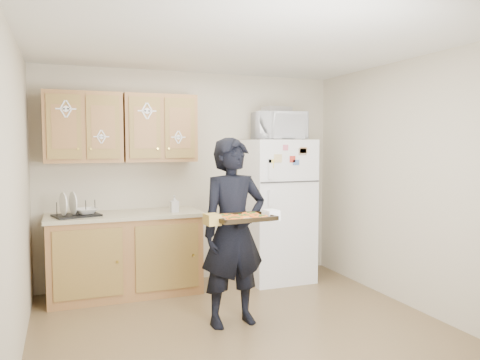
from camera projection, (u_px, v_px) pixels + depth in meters
name	position (u px, v px, depth m)	size (l,w,h in m)	color
floor	(248.00, 334.00, 4.06)	(3.60, 3.60, 0.00)	brown
ceiling	(248.00, 41.00, 3.87)	(3.60, 3.60, 0.00)	white
wall_back	(193.00, 177.00, 5.65)	(3.60, 0.04, 2.50)	beige
wall_front	(384.00, 225.00, 2.29)	(3.60, 0.04, 2.50)	beige
wall_left	(14.00, 200.00, 3.33)	(0.04, 3.60, 2.50)	beige
wall_right	(417.00, 185.00, 4.61)	(0.04, 3.60, 2.50)	beige
refrigerator	(277.00, 210.00, 5.67)	(0.75, 0.70, 1.70)	white
base_cabinet	(125.00, 256.00, 5.11)	(1.60, 0.60, 0.86)	#9C6336
countertop	(125.00, 215.00, 5.07)	(1.64, 0.64, 0.04)	#B4A88A
upper_cab_left	(83.00, 128.00, 4.99)	(0.80, 0.33, 0.75)	#9C6336
upper_cab_right	(160.00, 128.00, 5.28)	(0.80, 0.33, 0.75)	#9C6336
cereal_box	(304.00, 258.00, 6.13)	(0.20, 0.07, 0.32)	#E9CF52
person	(234.00, 232.00, 4.23)	(0.62, 0.41, 1.71)	black
baking_tray	(242.00, 218.00, 3.93)	(0.49, 0.36, 0.04)	black
pizza_front_left	(234.00, 219.00, 3.81)	(0.16, 0.16, 0.02)	orange
pizza_front_right	(259.00, 217.00, 3.91)	(0.16, 0.16, 0.02)	orange
pizza_back_left	(226.00, 216.00, 3.95)	(0.16, 0.16, 0.02)	orange
pizza_back_right	(250.00, 214.00, 4.06)	(0.16, 0.16, 0.02)	orange
pizza_center	(242.00, 216.00, 3.93)	(0.16, 0.16, 0.02)	orange
microwave	(279.00, 126.00, 5.54)	(0.59, 0.40, 0.33)	white
foil_pan	(277.00, 110.00, 5.55)	(0.31, 0.21, 0.07)	#BAB9C0
dish_rack	(76.00, 208.00, 4.84)	(0.44, 0.33, 0.17)	black
bowl	(86.00, 211.00, 4.88)	(0.23, 0.23, 0.06)	silver
soap_bottle	(174.00, 204.00, 5.14)	(0.08, 0.09, 0.19)	white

